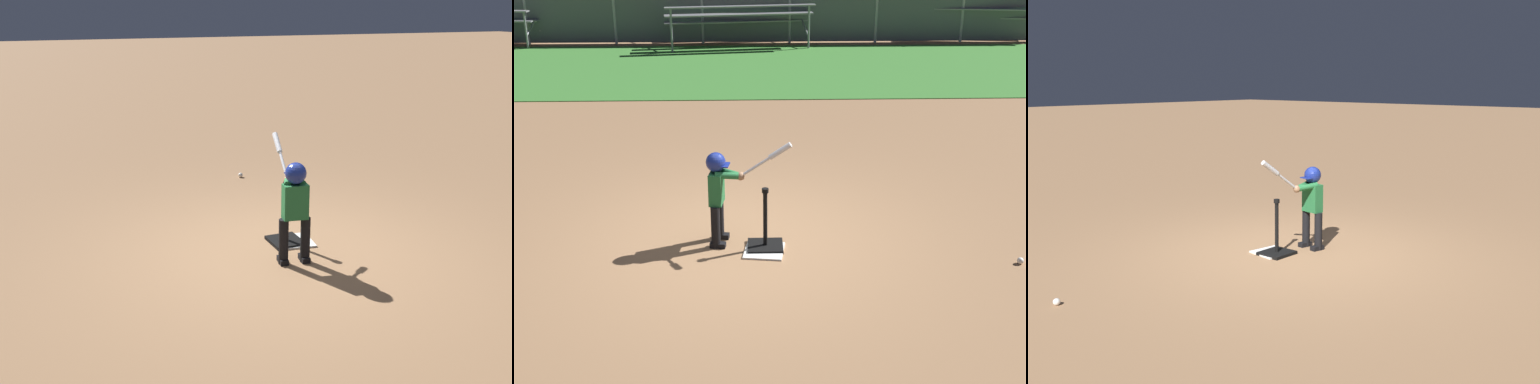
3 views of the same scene
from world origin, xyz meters
TOP-DOWN VIEW (x-y plane):
  - ground_plane at (0.00, 0.00)m, footprint 90.00×90.00m
  - home_plate at (0.22, -0.27)m, footprint 0.50×0.50m
  - batting_tee at (0.24, -0.17)m, footprint 0.41×0.36m
  - batter_child at (-0.28, -0.03)m, footprint 0.97×0.36m
  - baseball at (3.04, -0.65)m, footprint 0.07×0.07m

SIDE VIEW (x-z plane):
  - ground_plane at x=0.00m, z-range 0.00..0.00m
  - home_plate at x=0.22m, z-range 0.00..0.02m
  - baseball at x=3.04m, z-range 0.00..0.07m
  - batting_tee at x=0.24m, z-range -0.26..0.48m
  - batter_child at x=-0.28m, z-range 0.08..1.35m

